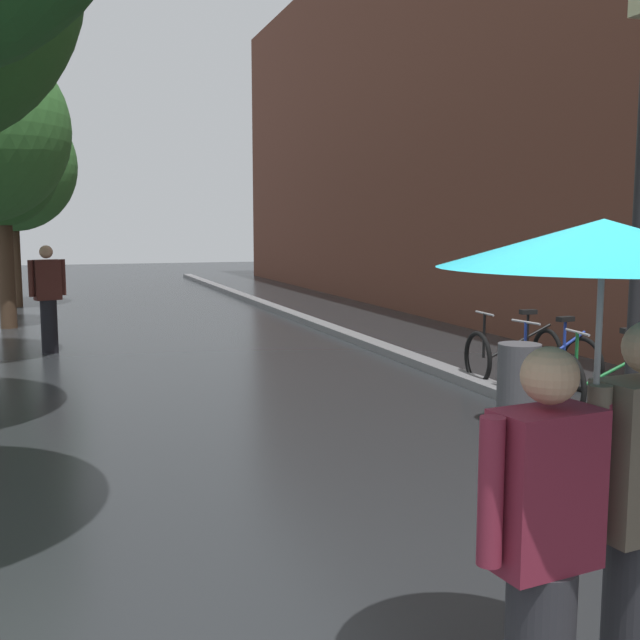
# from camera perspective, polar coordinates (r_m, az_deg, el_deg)

# --- Properties ---
(kerb_strip) EXTENTS (0.30, 36.00, 0.12)m
(kerb_strip) POSITION_cam_1_polar(r_m,az_deg,el_deg) (13.70, 2.29, -1.21)
(kerb_strip) COLOR slate
(kerb_strip) RESTS_ON ground
(street_tree_3) EXTENTS (2.31, 2.31, 4.92)m
(street_tree_3) POSITION_cam_1_polar(r_m,az_deg,el_deg) (16.38, -23.06, 11.48)
(street_tree_3) COLOR #473323
(street_tree_3) RESTS_ON ground
(street_tree_4) EXTENTS (3.17, 3.17, 5.21)m
(street_tree_4) POSITION_cam_1_polar(r_m,az_deg,el_deg) (20.63, -22.35, 10.79)
(street_tree_4) COLOR #473323
(street_tree_4) RESTS_ON ground
(parked_bicycle_1) EXTENTS (1.17, 0.85, 0.96)m
(parked_bicycle_1) POSITION_cam_1_polar(r_m,az_deg,el_deg) (8.72, 21.24, -4.40)
(parked_bicycle_1) COLOR black
(parked_bicycle_1) RESTS_ON ground
(parked_bicycle_2) EXTENTS (1.17, 0.85, 0.96)m
(parked_bicycle_2) POSITION_cam_1_polar(r_m,az_deg,el_deg) (9.51, 17.12, -3.31)
(parked_bicycle_2) COLOR black
(parked_bicycle_2) RESTS_ON ground
(parked_bicycle_3) EXTENTS (1.12, 0.77, 0.96)m
(parked_bicycle_3) POSITION_cam_1_polar(r_m,az_deg,el_deg) (10.19, 14.42, -2.53)
(parked_bicycle_3) COLOR black
(parked_bicycle_3) RESTS_ON ground
(couple_under_umbrella) EXTENTS (1.22, 1.22, 2.07)m
(couple_under_umbrella) POSITION_cam_1_polar(r_m,az_deg,el_deg) (3.02, 20.36, -5.11)
(couple_under_umbrella) COLOR #2D2D33
(couple_under_umbrella) RESTS_ON ground
(litter_bin) EXTENTS (0.44, 0.44, 0.85)m
(litter_bin) POSITION_cam_1_polar(r_m,az_deg,el_deg) (8.04, 14.81, -4.75)
(litter_bin) COLOR #4C4C51
(litter_bin) RESTS_ON ground
(pedestrian_walking_midground) EXTENTS (0.57, 0.32, 1.74)m
(pedestrian_walking_midground) POSITION_cam_1_polar(r_m,az_deg,el_deg) (12.90, -19.92, 1.57)
(pedestrian_walking_midground) COLOR black
(pedestrian_walking_midground) RESTS_ON ground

